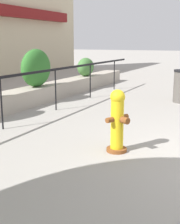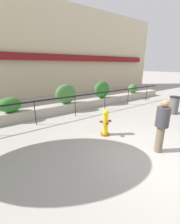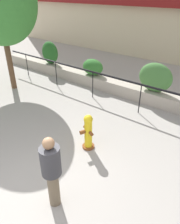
{
  "view_description": "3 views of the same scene",
  "coord_description": "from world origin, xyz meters",
  "views": [
    {
      "loc": [
        -5.0,
        0.32,
        1.86
      ],
      "look_at": [
        0.55,
        3.07,
        0.45
      ],
      "focal_mm": 50.0,
      "sensor_mm": 36.0,
      "label": 1
    },
    {
      "loc": [
        -3.91,
        -1.96,
        2.7
      ],
      "look_at": [
        -0.03,
        3.47,
        0.6
      ],
      "focal_mm": 24.0,
      "sensor_mm": 36.0,
      "label": 2
    },
    {
      "loc": [
        2.93,
        -1.76,
        4.07
      ],
      "look_at": [
        -0.56,
        2.7,
        0.82
      ],
      "focal_mm": 35.0,
      "sensor_mm": 36.0,
      "label": 3
    }
  ],
  "objects": [
    {
      "name": "hedge_bush_4",
      "position": [
        6.1,
        6.0,
        0.86
      ],
      "size": [
        0.93,
        0.57,
        0.72
      ],
      "primitive_type": "ellipsoid",
      "color": "#427538",
      "rests_on": "planter_wall_low"
    },
    {
      "name": "fire_hydrant",
      "position": [
        -0.21,
        2.17,
        0.55
      ],
      "size": [
        0.47,
        0.48,
        1.08
      ],
      "color": "brown",
      "rests_on": "ground"
    },
    {
      "name": "pedestrian",
      "position": [
        0.4,
        0.25,
        0.99
      ],
      "size": [
        0.57,
        0.57,
        1.73
      ],
      "color": "brown",
      "rests_on": "ground"
    },
    {
      "name": "hedge_bush_1",
      "position": [
        -2.98,
        6.0,
        0.87
      ],
      "size": [
        1.04,
        0.69,
        0.73
      ],
      "primitive_type": "ellipsoid",
      "color": "#2D6B28",
      "rests_on": "planter_wall_low"
    },
    {
      "name": "hedge_bush_2",
      "position": [
        0.03,
        6.0,
        1.07
      ],
      "size": [
        1.33,
        0.57,
        1.13
      ],
      "primitive_type": "ellipsoid",
      "color": "#427538",
      "rests_on": "planter_wall_low"
    },
    {
      "name": "trash_bin",
      "position": [
        4.84,
        2.0,
        0.51
      ],
      "size": [
        0.55,
        0.55,
        1.01
      ],
      "color": "#56514C",
      "rests_on": "ground"
    },
    {
      "name": "fence_railing_segment",
      "position": [
        -0.0,
        4.9,
        1.02
      ],
      "size": [
        15.0,
        0.05,
        1.15
      ],
      "color": "black",
      "rests_on": "ground"
    },
    {
      "name": "building_facade",
      "position": [
        0.0,
        11.98,
        3.99
      ],
      "size": [
        30.0,
        1.36,
        8.0
      ],
      "color": "beige",
      "rests_on": "ground"
    },
    {
      "name": "hedge_bush_3",
      "position": [
        2.8,
        6.0,
        1.07
      ],
      "size": [
        1.29,
        0.58,
        1.14
      ],
      "primitive_type": "ellipsoid",
      "color": "#2D6B28",
      "rests_on": "planter_wall_low"
    },
    {
      "name": "ground_plane",
      "position": [
        0.0,
        0.0,
        0.0
      ],
      "size": [
        120.0,
        120.0,
        0.0
      ],
      "primitive_type": "plane",
      "color": "#9E9991"
    },
    {
      "name": "planter_wall_low",
      "position": [
        0.0,
        6.0,
        0.25
      ],
      "size": [
        18.0,
        0.7,
        0.5
      ],
      "primitive_type": "cube",
      "color": "#ADA393",
      "rests_on": "ground"
    }
  ]
}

